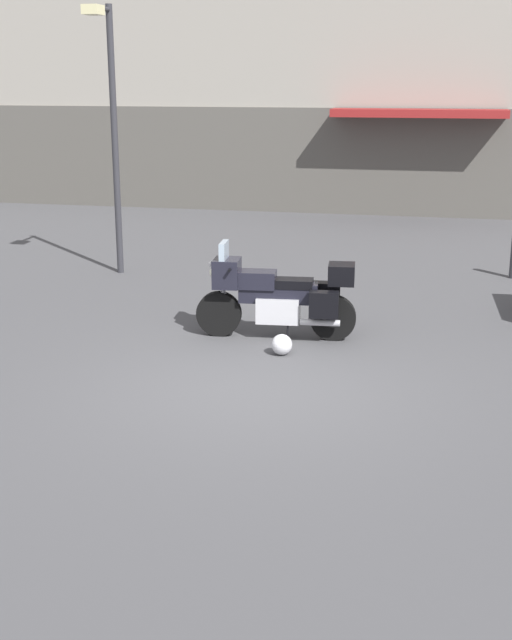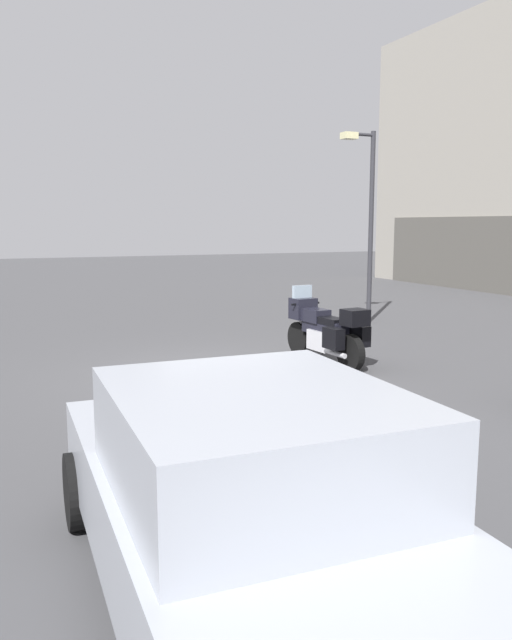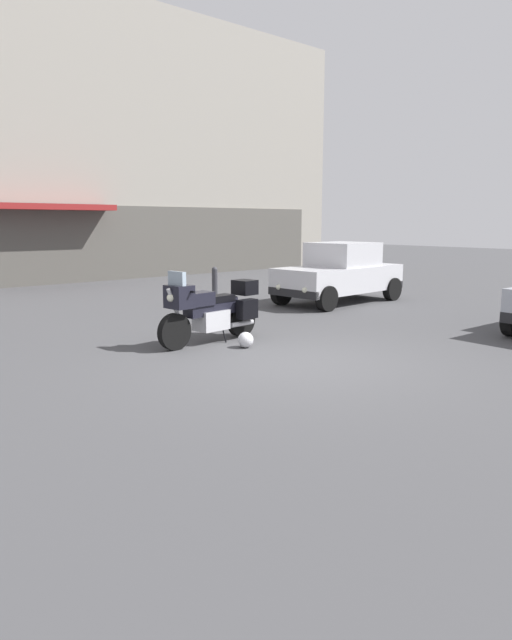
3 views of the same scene
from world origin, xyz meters
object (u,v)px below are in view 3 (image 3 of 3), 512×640
object	(u,v)px
motorcycle	(211,309)
helmet	(246,340)
car_hatchback_near	(340,273)
bollard_curbside	(215,282)

from	to	relation	value
motorcycle	helmet	world-z (taller)	motorcycle
motorcycle	car_hatchback_near	distance (m)	6.07
motorcycle	car_hatchback_near	bearing A→B (deg)	-167.06
motorcycle	bollard_curbside	bearing A→B (deg)	-132.59
helmet	bollard_curbside	world-z (taller)	bollard_curbside
motorcycle	helmet	xyz separation A→B (m)	(0.19, -0.75, -0.48)
helmet	car_hatchback_near	distance (m)	6.20
helmet	bollard_curbside	bearing A→B (deg)	58.20
motorcycle	helmet	bearing A→B (deg)	99.00
car_hatchback_near	bollard_curbside	distance (m)	3.54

